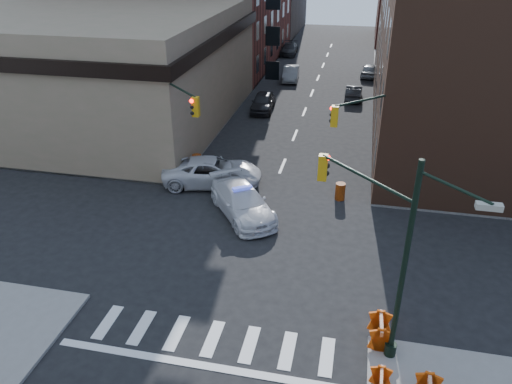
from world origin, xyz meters
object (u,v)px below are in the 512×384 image
at_px(police_car, 242,202).
at_px(pedestrian_b, 114,161).
at_px(barrel_road, 340,191).
at_px(barricade_nw_a, 139,158).
at_px(parked_car_wnear, 263,102).
at_px(parked_car_enear, 354,93).
at_px(parked_car_wfar, 291,73).
at_px(pedestrian_a, 120,162).
at_px(barrel_bank, 197,163).
at_px(barricade_se_a, 380,331).
at_px(pickup, 212,172).

height_order(police_car, pedestrian_b, pedestrian_b).
height_order(barrel_road, barricade_nw_a, barricade_nw_a).
bearing_deg(parked_car_wnear, parked_car_enear, 29.63).
bearing_deg(parked_car_wnear, barrel_road, -66.68).
relative_size(parked_car_wfar, pedestrian_a, 2.54).
xyz_separation_m(police_car, barricade_nw_a, (-8.37, 4.85, -0.20)).
bearing_deg(pedestrian_b, barrel_road, -22.00).
relative_size(police_car, barrel_bank, 5.14).
relative_size(parked_car_enear, barrel_road, 3.94).
distance_m(police_car, parked_car_wfar, 29.45).
xyz_separation_m(barrel_road, barricade_se_a, (2.25, -11.70, 0.14)).
xyz_separation_m(police_car, parked_car_enear, (5.25, 23.71, -0.16)).
relative_size(barrel_road, barricade_nw_a, 0.81).
height_order(parked_car_wfar, pedestrian_b, pedestrian_b).
bearing_deg(pedestrian_b, parked_car_wnear, 44.76).
bearing_deg(parked_car_enear, pedestrian_a, 56.83).
height_order(parked_car_enear, pedestrian_b, pedestrian_b).
bearing_deg(barricade_se_a, barricade_nw_a, 48.36).
xyz_separation_m(police_car, pedestrian_b, (-9.27, 3.04, 0.29)).
distance_m(police_car, pickup, 4.37).
bearing_deg(parked_car_wfar, police_car, -91.26).
xyz_separation_m(barrel_bank, barricade_nw_a, (-4.00, -0.30, 0.07)).
distance_m(pedestrian_b, barricade_se_a, 20.48).
height_order(parked_car_wfar, barricade_nw_a, parked_car_wfar).
xyz_separation_m(parked_car_enear, pedestrian_b, (-14.52, -20.68, 0.45)).
bearing_deg(parked_car_wfar, barricade_se_a, -80.92).
height_order(pickup, pedestrian_a, pedestrian_a).
bearing_deg(parked_car_enear, barrel_bank, 64.06).
xyz_separation_m(pickup, parked_car_enear, (8.01, 20.33, -0.18)).
height_order(pedestrian_a, barricade_se_a, pedestrian_a).
distance_m(pedestrian_b, barrel_road, 14.56).
height_order(pedestrian_b, barricade_nw_a, pedestrian_b).
distance_m(police_car, pedestrian_b, 9.76).
bearing_deg(parked_car_wfar, barrel_road, -79.74).
height_order(barrel_road, barricade_se_a, barricade_se_a).
relative_size(parked_car_wnear, barrel_bank, 4.15).
bearing_deg(parked_car_wfar, parked_car_enear, -43.88).
xyz_separation_m(pedestrian_a, barrel_bank, (4.54, 1.95, -0.49)).
relative_size(pickup, parked_car_wnear, 1.33).
bearing_deg(police_car, pickup, 93.76).
relative_size(parked_car_wnear, barricade_se_a, 3.40).
distance_m(parked_car_wnear, barrel_road, 17.44).
xyz_separation_m(parked_car_wnear, parked_car_enear, (7.84, 5.12, -0.12)).
bearing_deg(barrel_road, parked_car_enear, 90.08).
bearing_deg(police_car, barricade_nw_a, 114.43).
relative_size(parked_car_wfar, parked_car_enear, 1.11).
bearing_deg(parked_car_enear, pedestrian_b, 56.38).
xyz_separation_m(pickup, pedestrian_a, (-6.15, -0.18, 0.19)).
relative_size(pickup, barricade_nw_a, 4.79).
bearing_deg(pedestrian_b, barrel_bank, 1.38).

